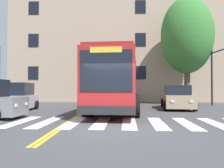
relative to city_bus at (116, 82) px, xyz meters
name	(u,v)px	position (x,y,z in m)	size (l,w,h in m)	color
ground_plane	(110,129)	(-0.15, -6.54, -1.88)	(120.00, 120.00, 0.00)	#424244
crosswalk	(115,123)	(0.00, -5.13, -1.87)	(11.42, 3.82, 0.01)	white
lane_line_yellow_inner	(98,102)	(-2.09, 8.87, -1.87)	(0.12, 36.00, 0.01)	gold
lane_line_yellow_outer	(99,102)	(-1.93, 8.87, -1.87)	(0.12, 36.00, 0.01)	gold
city_bus	(116,82)	(0.00, 0.00, 0.00)	(3.36, 11.18, 3.47)	#B22323
car_silver_near_lane	(18,98)	(-6.41, -0.44, -1.04)	(2.20, 3.91, 1.83)	#B7BABF
car_tan_far_lane	(177,98)	(4.34, 1.33, -1.10)	(2.58, 4.71, 1.68)	tan
car_black_behind_bus	(124,94)	(0.74, 9.90, -1.05)	(2.33, 4.56, 1.83)	black
traffic_light_near_corner	(219,66)	(8.25, 3.38, 1.38)	(0.39, 2.83, 4.81)	#28282D
street_tree_curbside_large	(187,36)	(6.42, 5.67, 4.44)	(6.25, 6.23, 9.85)	brown
building_facade	(137,51)	(2.47, 13.38, 4.38)	(28.63, 9.75, 12.51)	tan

